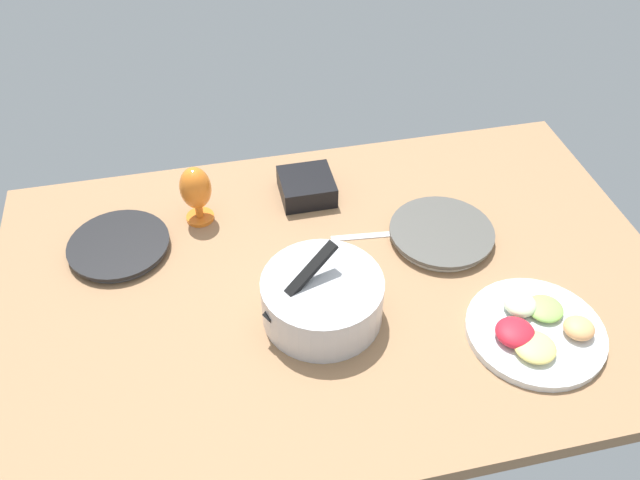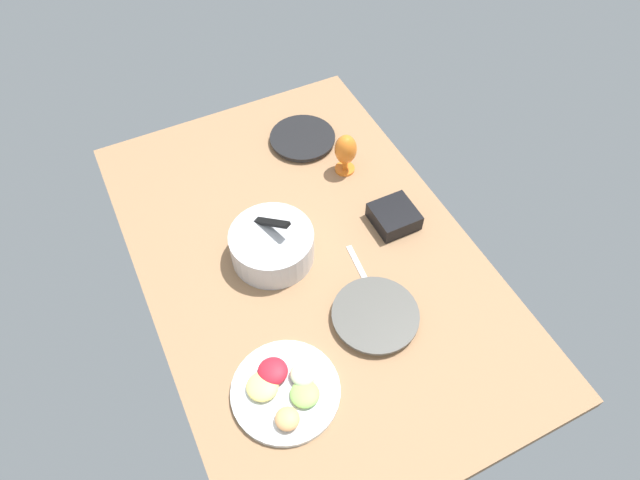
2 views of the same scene
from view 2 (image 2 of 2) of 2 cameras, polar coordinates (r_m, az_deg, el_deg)
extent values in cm
cube|color=#99704C|center=(185.20, -1.26, -1.98)|extent=(160.00, 104.00, 4.00)
cylinder|color=silver|center=(171.23, 5.60, -7.75)|extent=(24.24, 24.24, 1.77)
cylinder|color=#4E4C47|center=(170.00, 5.64, -7.52)|extent=(26.34, 26.34, 1.06)
cylinder|color=#4C4C51|center=(218.91, -1.78, 10.12)|extent=(23.01, 23.01, 1.54)
cylinder|color=black|center=(218.08, -1.78, 10.36)|extent=(25.01, 25.01, 0.92)
cylinder|color=silver|center=(179.84, -4.87, -0.55)|extent=(26.88, 26.88, 11.00)
cylinder|color=white|center=(177.21, -4.94, 0.09)|extent=(24.19, 24.19, 1.98)
cube|color=black|center=(177.20, -5.62, 1.87)|extent=(18.30, 11.50, 11.15)
cylinder|color=silver|center=(160.61, -3.50, -15.05)|extent=(30.32, 30.32, 1.80)
ellipsoid|color=red|center=(160.27, -4.81, -13.11)|extent=(8.50, 8.50, 3.45)
ellipsoid|color=#F9E072|center=(159.22, -5.86, -14.54)|extent=(8.90, 8.90, 2.65)
ellipsoid|color=#F2A566|center=(155.09, -3.33, -17.64)|extent=(6.65, 6.65, 3.42)
ellipsoid|color=#8CC659|center=(157.90, -1.56, -15.33)|extent=(8.16, 8.16, 2.26)
ellipsoid|color=beige|center=(159.47, -1.73, -13.43)|extent=(7.24, 7.24, 3.45)
cylinder|color=orange|center=(208.32, 2.52, 7.22)|extent=(7.24, 7.24, 1.00)
cylinder|color=orange|center=(206.76, 2.55, 7.64)|extent=(2.00, 2.00, 3.37)
ellipsoid|color=orange|center=(201.42, 2.62, 9.17)|extent=(7.97, 7.97, 11.87)
cube|color=black|center=(191.32, 7.55, 2.34)|extent=(14.16, 14.16, 5.96)
cube|color=tan|center=(189.86, 7.61, 2.70)|extent=(11.61, 11.61, 1.91)
cube|color=silver|center=(181.11, 4.00, -2.74)|extent=(18.09, 3.56, 0.60)
camera|label=1|loc=(1.42, -54.13, 18.93)|focal=36.98mm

